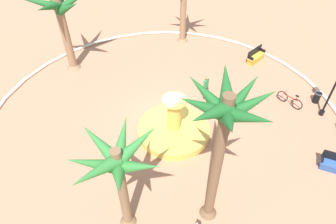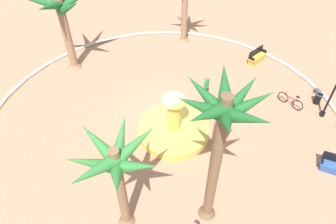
{
  "view_description": "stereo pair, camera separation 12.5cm",
  "coord_description": "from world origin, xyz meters",
  "px_view_note": "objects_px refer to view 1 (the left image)",
  "views": [
    {
      "loc": [
        -8.86,
        8.73,
        12.57
      ],
      "look_at": [
        -0.29,
        0.1,
        1.0
      ],
      "focal_mm": 32.23,
      "sensor_mm": 36.0,
      "label": 1
    },
    {
      "loc": [
        -8.95,
        8.65,
        12.57
      ],
      "look_at": [
        -0.29,
        0.1,
        1.0
      ],
      "focal_mm": 32.23,
      "sensor_mm": 36.0,
      "label": 2
    }
  ],
  "objects_px": {
    "lamppost": "(336,84)",
    "person_cyclist_photo": "(206,86)",
    "bicycle_red_frame": "(290,100)",
    "palm_tree_near_fountain": "(223,127)",
    "palm_tree_by_curb": "(61,15)",
    "fountain": "(174,128)",
    "palm_tree_far_side": "(117,167)",
    "bench_east": "(256,57)",
    "trash_bin": "(317,97)"
  },
  "relations": [
    {
      "from": "lamppost",
      "to": "person_cyclist_photo",
      "type": "bearing_deg",
      "value": 31.99
    },
    {
      "from": "lamppost",
      "to": "bicycle_red_frame",
      "type": "bearing_deg",
      "value": 17.29
    },
    {
      "from": "fountain",
      "to": "palm_tree_by_curb",
      "type": "xyz_separation_m",
      "value": [
        9.48,
        0.46,
        3.64
      ]
    },
    {
      "from": "palm_tree_by_curb",
      "to": "palm_tree_far_side",
      "type": "relative_size",
      "value": 1.09
    },
    {
      "from": "bench_east",
      "to": "lamppost",
      "type": "xyz_separation_m",
      "value": [
        -5.98,
        2.06,
        1.98
      ]
    },
    {
      "from": "palm_tree_by_curb",
      "to": "lamppost",
      "type": "bearing_deg",
      "value": -152.28
    },
    {
      "from": "palm_tree_near_fountain",
      "to": "bench_east",
      "type": "distance_m",
      "value": 13.88
    },
    {
      "from": "fountain",
      "to": "palm_tree_by_curb",
      "type": "bearing_deg",
      "value": 2.76
    },
    {
      "from": "palm_tree_near_fountain",
      "to": "bench_east",
      "type": "bearing_deg",
      "value": -66.3
    },
    {
      "from": "palm_tree_far_side",
      "to": "bench_east",
      "type": "bearing_deg",
      "value": -78.56
    },
    {
      "from": "palm_tree_near_fountain",
      "to": "palm_tree_by_curb",
      "type": "distance_m",
      "value": 14.16
    },
    {
      "from": "palm_tree_far_side",
      "to": "bench_east",
      "type": "xyz_separation_m",
      "value": [
        2.95,
        -14.57,
        -3.63
      ]
    },
    {
      "from": "fountain",
      "to": "bench_east",
      "type": "xyz_separation_m",
      "value": [
        0.71,
        -9.35,
        0.01
      ]
    },
    {
      "from": "lamppost",
      "to": "person_cyclist_photo",
      "type": "height_order",
      "value": "lamppost"
    },
    {
      "from": "palm_tree_far_side",
      "to": "person_cyclist_photo",
      "type": "distance_m",
      "value": 9.75
    },
    {
      "from": "fountain",
      "to": "palm_tree_near_fountain",
      "type": "relative_size",
      "value": 0.56
    },
    {
      "from": "trash_bin",
      "to": "person_cyclist_photo",
      "type": "distance_m",
      "value": 6.94
    },
    {
      "from": "palm_tree_by_curb",
      "to": "bicycle_red_frame",
      "type": "distance_m",
      "value": 15.19
    },
    {
      "from": "bench_east",
      "to": "fountain",
      "type": "bearing_deg",
      "value": 94.37
    },
    {
      "from": "fountain",
      "to": "bench_east",
      "type": "distance_m",
      "value": 9.38
    },
    {
      "from": "lamppost",
      "to": "bicycle_red_frame",
      "type": "height_order",
      "value": "lamppost"
    },
    {
      "from": "palm_tree_by_curb",
      "to": "palm_tree_far_side",
      "type": "distance_m",
      "value": 12.64
    },
    {
      "from": "palm_tree_near_fountain",
      "to": "palm_tree_by_curb",
      "type": "height_order",
      "value": "palm_tree_near_fountain"
    },
    {
      "from": "bicycle_red_frame",
      "to": "palm_tree_near_fountain",
      "type": "bearing_deg",
      "value": 96.47
    },
    {
      "from": "bench_east",
      "to": "lamppost",
      "type": "relative_size",
      "value": 0.41
    },
    {
      "from": "palm_tree_far_side",
      "to": "person_cyclist_photo",
      "type": "height_order",
      "value": "palm_tree_far_side"
    },
    {
      "from": "palm_tree_by_curb",
      "to": "lamppost",
      "type": "relative_size",
      "value": 1.41
    },
    {
      "from": "palm_tree_near_fountain",
      "to": "palm_tree_by_curb",
      "type": "xyz_separation_m",
      "value": [
        13.93,
        -1.97,
        -1.59
      ]
    },
    {
      "from": "palm_tree_near_fountain",
      "to": "bicycle_red_frame",
      "type": "xyz_separation_m",
      "value": [
        1.04,
        -9.14,
        -5.18
      ]
    },
    {
      "from": "trash_bin",
      "to": "person_cyclist_photo",
      "type": "relative_size",
      "value": 0.44
    },
    {
      "from": "palm_tree_near_fountain",
      "to": "trash_bin",
      "type": "distance_m",
      "value": 11.77
    },
    {
      "from": "person_cyclist_photo",
      "to": "bicycle_red_frame",
      "type": "bearing_deg",
      "value": -142.59
    },
    {
      "from": "palm_tree_by_curb",
      "to": "bicycle_red_frame",
      "type": "relative_size",
      "value": 3.25
    },
    {
      "from": "fountain",
      "to": "palm_tree_far_side",
      "type": "bearing_deg",
      "value": 113.17
    },
    {
      "from": "lamppost",
      "to": "trash_bin",
      "type": "relative_size",
      "value": 5.44
    },
    {
      "from": "palm_tree_near_fountain",
      "to": "palm_tree_far_side",
      "type": "height_order",
      "value": "palm_tree_near_fountain"
    },
    {
      "from": "palm_tree_far_side",
      "to": "lamppost",
      "type": "distance_m",
      "value": 12.98
    },
    {
      "from": "palm_tree_far_side",
      "to": "lamppost",
      "type": "height_order",
      "value": "palm_tree_far_side"
    },
    {
      "from": "palm_tree_near_fountain",
      "to": "bicycle_red_frame",
      "type": "relative_size",
      "value": 4.16
    },
    {
      "from": "palm_tree_by_curb",
      "to": "palm_tree_far_side",
      "type": "bearing_deg",
      "value": 157.87
    },
    {
      "from": "bicycle_red_frame",
      "to": "fountain",
      "type": "bearing_deg",
      "value": 63.03
    },
    {
      "from": "bench_east",
      "to": "lamppost",
      "type": "height_order",
      "value": "lamppost"
    },
    {
      "from": "fountain",
      "to": "palm_tree_far_side",
      "type": "height_order",
      "value": "palm_tree_far_side"
    },
    {
      "from": "bench_east",
      "to": "palm_tree_far_side",
      "type": "bearing_deg",
      "value": 101.44
    },
    {
      "from": "bench_east",
      "to": "bicycle_red_frame",
      "type": "bearing_deg",
      "value": 147.47
    },
    {
      "from": "fountain",
      "to": "person_cyclist_photo",
      "type": "bearing_deg",
      "value": -78.86
    },
    {
      "from": "lamppost",
      "to": "trash_bin",
      "type": "bearing_deg",
      "value": -47.74
    },
    {
      "from": "bench_east",
      "to": "lamppost",
      "type": "distance_m",
      "value": 6.62
    },
    {
      "from": "trash_bin",
      "to": "bicycle_red_frame",
      "type": "xyz_separation_m",
      "value": [
        1.07,
        1.42,
        -0.0
      ]
    },
    {
      "from": "palm_tree_near_fountain",
      "to": "person_cyclist_photo",
      "type": "bearing_deg",
      "value": -49.28
    }
  ]
}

